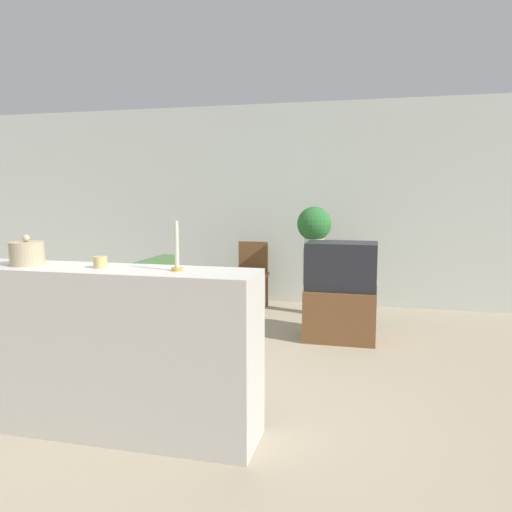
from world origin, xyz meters
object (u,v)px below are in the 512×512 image
at_px(wooden_chair, 251,271).
at_px(decorative_bowl, 27,253).
at_px(couch, 156,315).
at_px(potted_plant, 314,226).
at_px(television, 341,266).

xyz_separation_m(wooden_chair, decorative_bowl, (-0.56, -3.56, 0.63)).
xyz_separation_m(couch, potted_plant, (1.40, 1.58, 0.83)).
distance_m(couch, television, 1.96).
bearing_deg(couch, decorative_bowl, -90.26).
height_order(couch, potted_plant, potted_plant).
bearing_deg(television, wooden_chair, 137.35).
xyz_separation_m(couch, wooden_chair, (0.55, 1.72, 0.22)).
xyz_separation_m(television, potted_plant, (-0.41, 1.02, 0.34)).
relative_size(wooden_chair, potted_plant, 1.67).
bearing_deg(decorative_bowl, potted_plant, 67.66).
height_order(couch, decorative_bowl, decorative_bowl).
bearing_deg(wooden_chair, potted_plant, -9.23).
distance_m(couch, decorative_bowl, 2.03).
bearing_deg(wooden_chair, couch, -107.85).
relative_size(wooden_chair, decorative_bowl, 4.08).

